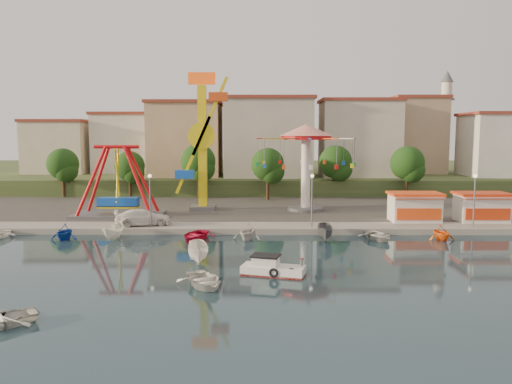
{
  "coord_description": "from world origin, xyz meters",
  "views": [
    {
      "loc": [
        2.74,
        -35.83,
        9.7
      ],
      "look_at": [
        2.46,
        14.0,
        4.0
      ],
      "focal_mm": 35.0,
      "sensor_mm": 36.0,
      "label": 1
    }
  ],
  "objects_px": {
    "kamikaze_tower": "(204,145)",
    "van": "(143,217)",
    "pirate_ship_ride": "(118,183)",
    "rowboat_a": "(204,280)",
    "wave_swinger": "(306,148)",
    "cabin_motorboat": "(272,269)",
    "skiff": "(198,253)"
  },
  "relations": [
    {
      "from": "cabin_motorboat",
      "to": "pirate_ship_ride",
      "type": "bearing_deg",
      "value": 142.71
    },
    {
      "from": "van",
      "to": "cabin_motorboat",
      "type": "bearing_deg",
      "value": -155.8
    },
    {
      "from": "kamikaze_tower",
      "to": "rowboat_a",
      "type": "bearing_deg",
      "value": -83.96
    },
    {
      "from": "wave_swinger",
      "to": "skiff",
      "type": "distance_m",
      "value": 26.11
    },
    {
      "from": "pirate_ship_ride",
      "to": "rowboat_a",
      "type": "xyz_separation_m",
      "value": [
        12.34,
        -24.44,
        -3.97
      ]
    },
    {
      "from": "kamikaze_tower",
      "to": "van",
      "type": "distance_m",
      "value": 13.56
    },
    {
      "from": "wave_swinger",
      "to": "cabin_motorboat",
      "type": "height_order",
      "value": "wave_swinger"
    },
    {
      "from": "skiff",
      "to": "kamikaze_tower",
      "type": "bearing_deg",
      "value": 86.67
    },
    {
      "from": "kamikaze_tower",
      "to": "cabin_motorboat",
      "type": "distance_m",
      "value": 28.49
    },
    {
      "from": "wave_swinger",
      "to": "cabin_motorboat",
      "type": "relative_size",
      "value": 2.5
    },
    {
      "from": "skiff",
      "to": "van",
      "type": "distance_m",
      "value": 14.61
    },
    {
      "from": "pirate_ship_ride",
      "to": "skiff",
      "type": "distance_m",
      "value": 22.0
    },
    {
      "from": "pirate_ship_ride",
      "to": "wave_swinger",
      "type": "relative_size",
      "value": 0.86
    },
    {
      "from": "kamikaze_tower",
      "to": "wave_swinger",
      "type": "height_order",
      "value": "kamikaze_tower"
    },
    {
      "from": "rowboat_a",
      "to": "van",
      "type": "distance_m",
      "value": 20.37
    },
    {
      "from": "pirate_ship_ride",
      "to": "kamikaze_tower",
      "type": "distance_m",
      "value": 11.11
    },
    {
      "from": "van",
      "to": "skiff",
      "type": "bearing_deg",
      "value": -164.86
    },
    {
      "from": "cabin_motorboat",
      "to": "van",
      "type": "distance_m",
      "value": 20.38
    },
    {
      "from": "kamikaze_tower",
      "to": "rowboat_a",
      "type": "relative_size",
      "value": 4.07
    },
    {
      "from": "pirate_ship_ride",
      "to": "rowboat_a",
      "type": "distance_m",
      "value": 27.66
    },
    {
      "from": "kamikaze_tower",
      "to": "wave_swinger",
      "type": "xyz_separation_m",
      "value": [
        12.26,
        -0.18,
        -0.37
      ]
    },
    {
      "from": "cabin_motorboat",
      "to": "skiff",
      "type": "bearing_deg",
      "value": 164.69
    },
    {
      "from": "wave_swinger",
      "to": "pirate_ship_ride",
      "type": "bearing_deg",
      "value": -168.71
    },
    {
      "from": "pirate_ship_ride",
      "to": "skiff",
      "type": "height_order",
      "value": "pirate_ship_ride"
    },
    {
      "from": "wave_swinger",
      "to": "rowboat_a",
      "type": "xyz_separation_m",
      "value": [
        -9.19,
        -28.73,
        -7.78
      ]
    },
    {
      "from": "cabin_motorboat",
      "to": "rowboat_a",
      "type": "distance_m",
      "value": 5.17
    },
    {
      "from": "cabin_motorboat",
      "to": "skiff",
      "type": "height_order",
      "value": "skiff"
    },
    {
      "from": "skiff",
      "to": "van",
      "type": "height_order",
      "value": "van"
    },
    {
      "from": "wave_swinger",
      "to": "rowboat_a",
      "type": "relative_size",
      "value": 2.86
    },
    {
      "from": "wave_swinger",
      "to": "van",
      "type": "bearing_deg",
      "value": -149.83
    },
    {
      "from": "wave_swinger",
      "to": "rowboat_a",
      "type": "height_order",
      "value": "wave_swinger"
    },
    {
      "from": "cabin_motorboat",
      "to": "van",
      "type": "relative_size",
      "value": 0.83
    }
  ]
}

